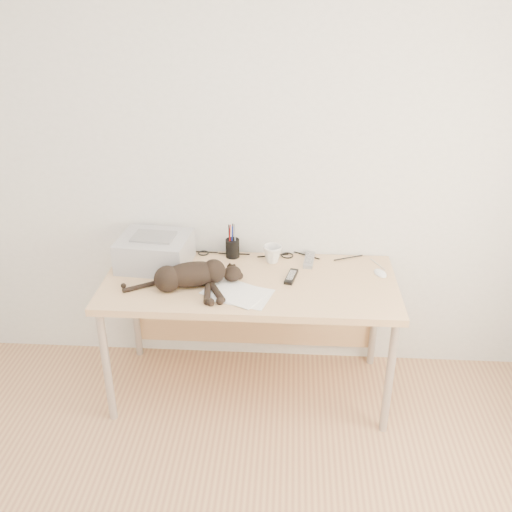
# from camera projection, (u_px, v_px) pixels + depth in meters

# --- Properties ---
(wall_back) EXTENTS (3.50, 0.00, 3.50)m
(wall_back) POSITION_uv_depth(u_px,v_px,m) (254.00, 162.00, 3.18)
(wall_back) COLOR white
(wall_back) RESTS_ON floor
(desk) EXTENTS (1.60, 0.70, 0.74)m
(desk) POSITION_uv_depth(u_px,v_px,m) (251.00, 294.00, 3.24)
(desk) COLOR #DBB480
(desk) RESTS_ON floor
(printer) EXTENTS (0.42, 0.36, 0.18)m
(printer) POSITION_uv_depth(u_px,v_px,m) (155.00, 251.00, 3.23)
(printer) COLOR #A2A2A6
(printer) RESTS_ON desk
(papers) EXTENTS (0.40, 0.34, 0.01)m
(papers) POSITION_uv_depth(u_px,v_px,m) (238.00, 294.00, 2.97)
(papers) COLOR white
(papers) RESTS_ON desk
(cat) EXTENTS (0.64, 0.32, 0.15)m
(cat) POSITION_uv_depth(u_px,v_px,m) (189.00, 276.00, 3.02)
(cat) COLOR black
(cat) RESTS_ON desk
(mug) EXTENTS (0.15, 0.15, 0.10)m
(mug) POSITION_uv_depth(u_px,v_px,m) (272.00, 254.00, 3.28)
(mug) COLOR silver
(mug) RESTS_ON desk
(pen_cup) EXTENTS (0.08, 0.08, 0.21)m
(pen_cup) POSITION_uv_depth(u_px,v_px,m) (233.00, 248.00, 3.34)
(pen_cup) COLOR black
(pen_cup) RESTS_ON desk
(remote_grey) EXTENTS (0.07, 0.20, 0.02)m
(remote_grey) POSITION_uv_depth(u_px,v_px,m) (309.00, 260.00, 3.31)
(remote_grey) COLOR gray
(remote_grey) RESTS_ON desk
(remote_black) EXTENTS (0.08, 0.17, 0.02)m
(remote_black) POSITION_uv_depth(u_px,v_px,m) (291.00, 277.00, 3.13)
(remote_black) COLOR black
(remote_black) RESTS_ON desk
(mouse) EXTENTS (0.09, 0.12, 0.03)m
(mouse) POSITION_uv_depth(u_px,v_px,m) (380.00, 271.00, 3.17)
(mouse) COLOR white
(mouse) RESTS_ON desk
(cable_tangle) EXTENTS (1.36, 0.08, 0.01)m
(cable_tangle) POSITION_uv_depth(u_px,v_px,m) (254.00, 254.00, 3.38)
(cable_tangle) COLOR black
(cable_tangle) RESTS_ON desk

